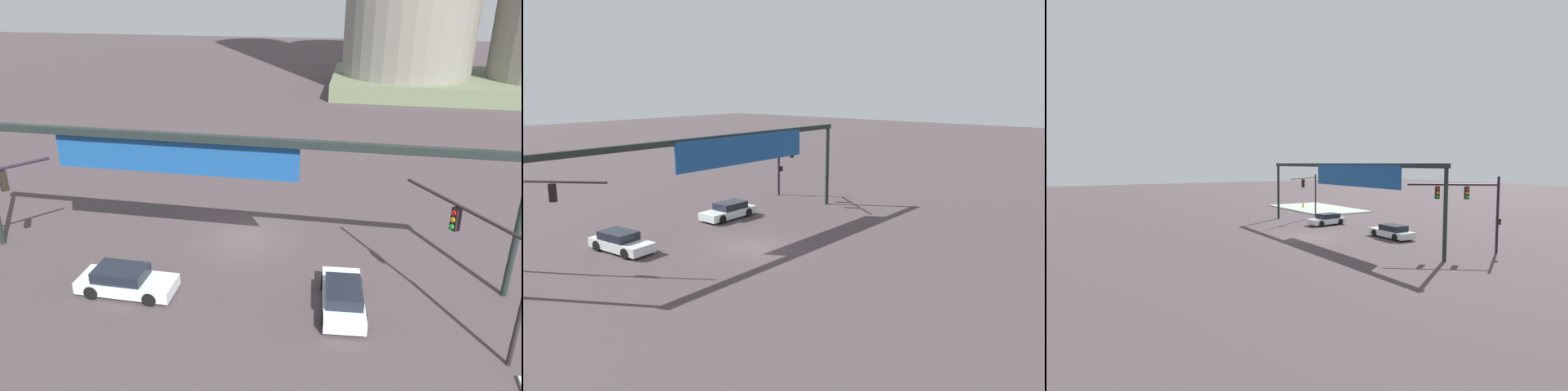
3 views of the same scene
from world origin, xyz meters
The scene contains 8 objects.
ground_plane centered at (0.00, 0.00, 0.00)m, with size 215.03×215.03×0.00m, color #473C3F.
sidewalk_corner centered at (19.36, -12.82, 0.07)m, with size 15.07×8.57×0.15m, color #A5B2A3.
traffic_signal_near_corner centered at (10.64, -6.31, 3.76)m, with size 3.84×5.52×5.28m.
traffic_signal_opposite_side centered at (-11.70, -7.04, 3.90)m, with size 4.30×5.46×5.73m.
overhead_sign_gantry centered at (-0.80, -3.07, 5.68)m, with size 25.61×0.43×6.69m.
sedan_car_approaching centered at (5.55, -5.49, 0.57)m, with size 2.09×4.35×1.21m.
sedan_car_waiting_far centered at (-4.09, -6.12, 0.57)m, with size 4.39×1.82×1.21m.
fire_hydrant_on_curb centered at (20.87, -11.34, 0.49)m, with size 0.33×0.22×0.71m.
Camera 3 is at (-31.59, 18.92, 6.69)m, focal length 28.30 mm.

